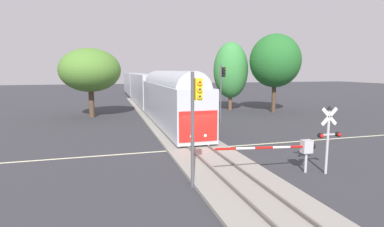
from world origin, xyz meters
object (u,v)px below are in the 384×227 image
(oak_behind_train, at_px, (90,70))
(oak_far_right, at_px, (231,70))
(commuter_train, at_px, (146,88))
(crossing_signal_mast, at_px, (329,133))
(crossing_gate_near, at_px, (296,148))
(traffic_signal_far_side, at_px, (222,84))
(maple_right_background, at_px, (275,61))
(traffic_signal_median, at_px, (195,111))

(oak_behind_train, distance_m, oak_far_right, 18.36)
(commuter_train, distance_m, crossing_signal_mast, 35.19)
(crossing_gate_near, relative_size, oak_far_right, 0.62)
(traffic_signal_far_side, xyz_separation_m, maple_right_background, (9.94, 6.44, 2.66))
(crossing_gate_near, height_order, traffic_signal_median, traffic_signal_median)
(crossing_signal_mast, bearing_deg, commuter_train, 98.44)
(traffic_signal_median, relative_size, oak_behind_train, 0.68)
(maple_right_background, bearing_deg, crossing_signal_mast, -114.43)
(commuter_train, height_order, crossing_gate_near, commuter_train)
(oak_behind_train, relative_size, maple_right_background, 0.79)
(traffic_signal_far_side, height_order, maple_right_background, maple_right_background)
(traffic_signal_far_side, xyz_separation_m, oak_far_right, (5.07, 9.70, 1.43))
(traffic_signal_far_side, bearing_deg, crossing_gate_near, -96.85)
(commuter_train, height_order, oak_far_right, oak_far_right)
(crossing_gate_near, bearing_deg, traffic_signal_median, -176.40)
(crossing_gate_near, xyz_separation_m, maple_right_background, (11.81, 22.08, 5.35))
(crossing_gate_near, xyz_separation_m, oak_behind_train, (-11.35, 23.96, 4.12))
(oak_far_right, bearing_deg, traffic_signal_far_side, -117.61)
(crossing_signal_mast, relative_size, oak_behind_train, 0.46)
(crossing_gate_near, bearing_deg, crossing_signal_mast, -18.07)
(crossing_gate_near, bearing_deg, oak_behind_train, 115.36)
(commuter_train, xyz_separation_m, oak_behind_train, (-7.75, -10.33, 2.79))
(crossing_signal_mast, height_order, traffic_signal_median, traffic_signal_median)
(maple_right_background, bearing_deg, traffic_signal_median, -128.02)
(maple_right_background, bearing_deg, oak_behind_train, 175.35)
(crossing_gate_near, relative_size, maple_right_background, 0.56)
(crossing_gate_near, bearing_deg, maple_right_background, 61.85)
(commuter_train, relative_size, oak_far_right, 6.47)
(commuter_train, bearing_deg, crossing_gate_near, -84.00)
(crossing_signal_mast, height_order, maple_right_background, maple_right_background)
(traffic_signal_median, height_order, oak_behind_train, oak_behind_train)
(commuter_train, bearing_deg, traffic_signal_far_side, -73.61)
(traffic_signal_median, xyz_separation_m, oak_behind_train, (-5.62, 24.32, 1.88))
(oak_behind_train, height_order, oak_far_right, oak_far_right)
(crossing_gate_near, height_order, oak_behind_train, oak_behind_train)
(oak_behind_train, relative_size, oak_far_right, 0.86)
(crossing_signal_mast, distance_m, oak_behind_train, 27.86)
(maple_right_background, relative_size, oak_far_right, 1.09)
(crossing_gate_near, relative_size, oak_behind_train, 0.71)
(crossing_signal_mast, height_order, oak_far_right, oak_far_right)
(crossing_signal_mast, distance_m, traffic_signal_median, 7.42)
(crossing_gate_near, relative_size, traffic_signal_median, 1.06)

